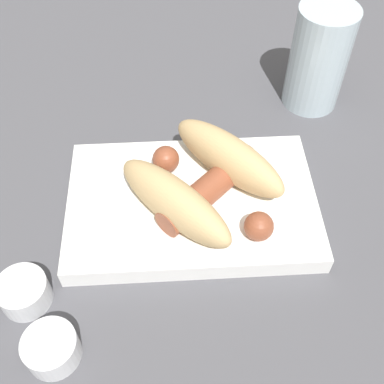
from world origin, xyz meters
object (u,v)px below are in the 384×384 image
Objects in this scene: bread_roll at (203,179)px; condiment_cup_near at (24,293)px; drink_glass at (319,58)px; sausage at (210,191)px; condiment_cup_far at (52,349)px; food_tray at (192,204)px.

bread_roll is 0.21m from condiment_cup_near.
drink_glass is at bearing 39.29° from condiment_cup_near.
condiment_cup_far is (-0.15, -0.15, -0.03)m from sausage.
food_tray is 2.15× the size of sausage.
condiment_cup_near is at bearing -150.19° from bread_roll.
sausage is at bearing -11.26° from food_tray.
condiment_cup_near is (-0.17, -0.10, 0.00)m from food_tray.
food_tray is 1.40× the size of bread_roll.
bread_roll reaches higher than food_tray.
condiment_cup_near is at bearing -153.07° from sausage.
drink_glass is (0.30, 0.33, 0.05)m from condiment_cup_far.
condiment_cup_far is at bearing -132.42° from bread_roll.
food_tray is 0.03m from sausage.
bread_roll is at bearing 132.32° from sausage.
sausage is 2.55× the size of condiment_cup_near.
food_tray is 5.46× the size of condiment_cup_near.
bread_roll is 1.54× the size of sausage.
drink_glass is at bearing 50.23° from sausage.
condiment_cup_near is 1.00× the size of condiment_cup_far.
condiment_cup_far is (0.03, -0.06, 0.00)m from condiment_cup_near.
drink_glass is (0.16, 0.17, 0.02)m from bread_roll.
sausage is (0.02, -0.00, 0.03)m from food_tray.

